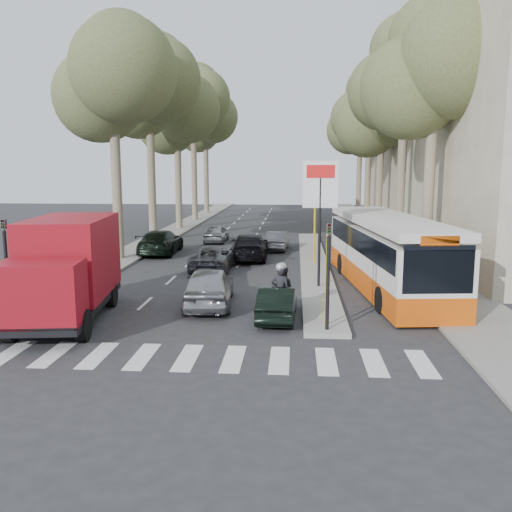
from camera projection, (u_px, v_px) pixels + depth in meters
The scene contains 30 objects.
ground at pixel (232, 319), 19.18m from camera, with size 120.00×120.00×0.00m, color #28282B.
sidewalk_right at pixel (375, 234), 43.16m from camera, with size 3.20×70.00×0.12m, color gray.
median_left at pixel (178, 228), 47.30m from camera, with size 2.40×64.00×0.12m, color gray.
traffic_island at pixel (314, 264), 29.76m from camera, with size 1.50×26.00×0.16m, color gray.
building_far at pixel (440, 138), 50.24m from camera, with size 11.00×20.00×16.00m, color #B7A88E.
billboard at pixel (320, 205), 23.27m from camera, with size 1.50×12.10×5.60m.
traffic_light_island at pixel (328, 258), 17.07m from camera, with size 0.16×0.41×3.60m.
traffic_light_left at pixel (6, 252), 18.34m from camera, with size 0.16×0.41×3.60m.
tree_l_a at pixel (115, 75), 29.99m from camera, with size 7.40×7.20×14.10m.
tree_l_b at pixel (151, 84), 37.75m from camera, with size 7.40×7.20×14.88m.
tree_l_c at pixel (179, 111), 45.78m from camera, with size 7.40×7.20×13.71m.
tree_l_d at pixel (194, 101), 53.38m from camera, with size 7.40×7.20×15.66m.
tree_l_e at pixel (207, 119), 61.43m from camera, with size 7.40×7.20×14.49m.
tree_r_a at pixel (437, 64), 26.80m from camera, with size 7.40×7.20×14.10m.
tree_r_b at pixel (407, 71), 34.50m from camera, with size 7.40×7.20×15.27m.
tree_r_c at pixel (383, 111), 42.67m from camera, with size 7.40×7.20×13.32m.
tree_r_d at pixel (371, 105), 50.31m from camera, with size 7.40×7.20×14.88m.
tree_r_e at pixel (362, 120), 58.29m from camera, with size 7.40×7.20×14.10m.
silver_hatchback at pixel (209, 287), 20.90m from camera, with size 1.81×4.51×1.54m, color #A0A2A7.
dark_hatchback at pixel (277, 303), 19.13m from camera, with size 1.26×3.60×1.19m, color black.
queue_car_a at pixel (213, 258), 28.55m from camera, with size 2.04×4.43×1.23m, color #4F5157.
queue_car_b at pixel (249, 246), 31.64m from camera, with size 2.11×5.18×1.50m, color black.
queue_car_c at pixel (216, 233), 38.83m from camera, with size 1.49×3.71×1.26m, color #94979B.
queue_car_d at pixel (277, 241), 35.20m from camera, with size 1.29×3.69×1.22m, color #4A4C51.
queue_car_e at pixel (161, 242), 33.55m from camera, with size 2.10×5.18×1.50m, color black.
red_truck at pixel (67, 267), 18.83m from camera, with size 3.33×6.93×3.55m.
city_bus at pixel (387, 251), 23.67m from camera, with size 3.99×12.52×3.24m.
motorcycle at pixel (281, 292), 19.47m from camera, with size 0.95×2.33×1.99m.
pedestrian_near at pixel (438, 264), 24.32m from camera, with size 1.08×0.53×1.84m, color #372E45.
pedestrian_far at pixel (383, 245), 30.82m from camera, with size 1.06×0.47×1.65m, color brown.
Camera 1 is at (2.19, -18.46, 5.32)m, focal length 38.00 mm.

